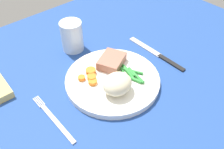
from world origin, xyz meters
TOP-DOWN VIEW (x-y plane):
  - dining_table at (0.00, 0.00)cm, footprint 120.00×90.00cm
  - dinner_plate at (2.19, 0.20)cm, footprint 24.28×24.28cm
  - meat_portion at (5.47, 4.03)cm, footprint 9.26×8.48cm
  - mashed_potatoes at (0.01, -4.17)cm, footprint 7.29×6.40cm
  - carrot_slices at (-2.09, 3.79)cm, footprint 5.39×5.65cm
  - green_beans at (6.20, -1.94)cm, footprint 6.25×10.09cm
  - fork at (-15.58, -0.05)cm, footprint 1.44×16.60cm
  - knife at (19.62, -0.08)cm, footprint 1.70×20.50cm
  - water_glass at (2.88, 18.71)cm, footprint 6.42×6.42cm

SIDE VIEW (x-z plane):
  - dining_table at x=0.00cm, z-range 0.00..2.00cm
  - knife at x=19.62cm, z-range 1.88..2.52cm
  - fork at x=-15.58cm, z-range 2.00..2.40cm
  - dinner_plate at x=2.19cm, z-range 2.00..3.60cm
  - green_beans at x=6.20cm, z-range 3.55..4.41cm
  - carrot_slices at x=-2.09cm, z-range 3.53..4.82cm
  - meat_portion at x=5.47cm, z-range 3.60..6.04cm
  - water_glass at x=2.88cm, z-range 1.36..10.35cm
  - mashed_potatoes at x=0.01cm, z-range 3.60..8.46cm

